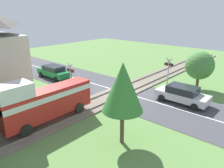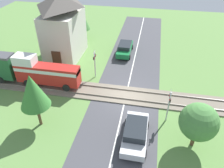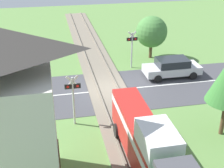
# 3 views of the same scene
# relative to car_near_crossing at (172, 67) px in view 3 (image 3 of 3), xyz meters

# --- Properties ---
(ground_plane) EXTENTS (60.00, 60.00, 0.00)m
(ground_plane) POSITION_rel_car_near_crossing_xyz_m (5.36, 1.44, -0.77)
(ground_plane) COLOR #5B8442
(road_surface) EXTENTS (48.00, 6.40, 0.02)m
(road_surface) POSITION_rel_car_near_crossing_xyz_m (5.36, 1.44, -0.76)
(road_surface) COLOR #424247
(road_surface) RESTS_ON ground_plane
(track_bed) EXTENTS (2.80, 48.00, 0.24)m
(track_bed) POSITION_rel_car_near_crossing_xyz_m (5.36, 1.44, -0.70)
(track_bed) COLOR #756B5B
(track_bed) RESTS_ON ground_plane
(car_near_crossing) EXTENTS (4.38, 1.94, 1.47)m
(car_near_crossing) POSITION_rel_car_near_crossing_xyz_m (0.00, 0.00, 0.00)
(car_near_crossing) COLOR silver
(car_near_crossing) RESTS_ON ground_plane
(crossing_signal_west_approach) EXTENTS (0.90, 0.18, 3.13)m
(crossing_signal_west_approach) POSITION_rel_car_near_crossing_xyz_m (2.62, -2.39, 1.23)
(crossing_signal_west_approach) COLOR #B7B7B7
(crossing_signal_west_approach) RESTS_ON ground_plane
(crossing_signal_east_approach) EXTENTS (0.90, 0.18, 3.13)m
(crossing_signal_east_approach) POSITION_rel_car_near_crossing_xyz_m (8.10, 5.27, 1.23)
(crossing_signal_east_approach) COLOR #B7B7B7
(crossing_signal_east_approach) RESTS_ON ground_plane
(tree_beyond_track) EXTENTS (2.75, 2.75, 3.77)m
(tree_beyond_track) POSITION_rel_car_near_crossing_xyz_m (0.33, -4.30, 1.62)
(tree_beyond_track) COLOR brown
(tree_beyond_track) RESTS_ON ground_plane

